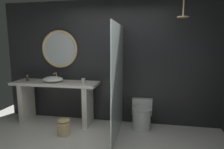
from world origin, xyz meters
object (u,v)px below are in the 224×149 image
at_px(soap_dispenser, 27,78).
at_px(tumbler_cup, 83,81).
at_px(vessel_sink, 53,79).
at_px(waste_bin, 64,126).
at_px(toilet, 142,115).
at_px(rain_shower_head, 183,15).
at_px(round_wall_mirror, 60,49).

bearing_deg(soap_dispenser, tumbler_cup, -0.52).
relative_size(vessel_sink, waste_bin, 1.34).
bearing_deg(toilet, tumbler_cup, -175.03).
bearing_deg(rain_shower_head, soap_dispenser, 178.52).
height_order(tumbler_cup, rain_shower_head, rain_shower_head).
height_order(tumbler_cup, waste_bin, tumbler_cup).
height_order(soap_dispenser, toilet, soap_dispenser).
height_order(rain_shower_head, toilet, rain_shower_head).
relative_size(round_wall_mirror, toilet, 1.47).
bearing_deg(soap_dispenser, rain_shower_head, -1.48).
bearing_deg(waste_bin, soap_dispenser, 154.18).
bearing_deg(soap_dispenser, waste_bin, -25.82).
distance_m(tumbler_cup, waste_bin, 0.96).
distance_m(tumbler_cup, rain_shower_head, 2.24).
bearing_deg(vessel_sink, toilet, 3.13).
height_order(soap_dispenser, round_wall_mirror, round_wall_mirror).
relative_size(toilet, waste_bin, 1.76).
xyz_separation_m(vessel_sink, toilet, (1.86, 0.10, -0.69)).
bearing_deg(rain_shower_head, tumbler_cup, 177.86).
bearing_deg(rain_shower_head, toilet, 165.42).
height_order(vessel_sink, rain_shower_head, rain_shower_head).
bearing_deg(toilet, waste_bin, -157.37).
relative_size(round_wall_mirror, rain_shower_head, 2.34).
distance_m(vessel_sink, waste_bin, 1.03).
bearing_deg(soap_dispenser, vessel_sink, -0.88).
bearing_deg(round_wall_mirror, rain_shower_head, -8.41).
bearing_deg(round_wall_mirror, vessel_sink, -96.55).
relative_size(round_wall_mirror, waste_bin, 2.59).
distance_m(vessel_sink, tumbler_cup, 0.67).
bearing_deg(vessel_sink, soap_dispenser, 179.12).
relative_size(tumbler_cup, soap_dispenser, 0.78).
relative_size(vessel_sink, toilet, 0.77).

